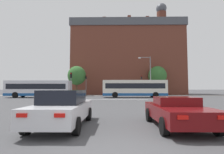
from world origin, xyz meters
TOP-DOWN VIEW (x-y plane):
  - stop_line_strip at (0.00, 21.15)m, footprint 9.59×0.30m
  - far_pavement at (0.00, 34.88)m, footprint 70.65×2.50m
  - brick_civic_building at (3.47, 45.32)m, footprint 30.04×13.01m
  - car_saloon_left at (-2.25, 3.27)m, footprint 1.99×4.63m
  - car_roadster_right at (2.58, 3.18)m, footprint 2.08×4.31m
  - bus_crossing_lead at (3.43, 26.51)m, footprint 11.04×2.65m
  - bus_crossing_trailing at (-13.37, 26.18)m, footprint 11.07×2.77m
  - traffic_light_far_left at (-6.37, 34.10)m, footprint 0.26×0.31m
  - traffic_light_near_left at (-6.49, 21.28)m, footprint 0.26×0.31m
  - traffic_light_far_right at (5.86, 34.05)m, footprint 0.26×0.31m
  - street_lamp_junction at (6.02, 27.16)m, footprint 2.28×0.36m
  - pedestrian_waiting at (7.84, 35.25)m, footprint 0.42×0.45m
  - tree_by_building at (10.14, 37.36)m, footprint 4.33×4.33m
  - tree_kerbside at (-8.58, 34.75)m, footprint 4.06×4.06m

SIDE VIEW (x-z plane):
  - stop_line_strip at x=0.00m, z-range 0.00..0.01m
  - far_pavement at x=0.00m, z-range 0.00..0.01m
  - car_roadster_right at x=2.58m, z-range 0.02..1.28m
  - car_saloon_left at x=-2.25m, z-range 0.01..1.55m
  - pedestrian_waiting at x=7.84m, z-range 0.14..1.80m
  - bus_crossing_trailing at x=-13.37m, z-range 0.10..3.05m
  - bus_crossing_lead at x=3.43m, z-range 0.11..3.14m
  - traffic_light_near_left at x=-6.49m, z-range 0.69..4.64m
  - traffic_light_far_right at x=5.86m, z-range 0.75..5.17m
  - traffic_light_far_left at x=-6.37m, z-range 0.75..5.21m
  - tree_kerbside at x=-8.58m, z-range 1.17..7.80m
  - street_lamp_junction at x=6.02m, z-range 0.82..8.18m
  - tree_by_building at x=10.14m, z-range 1.17..8.08m
  - brick_civic_building at x=3.47m, z-range -3.15..23.14m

